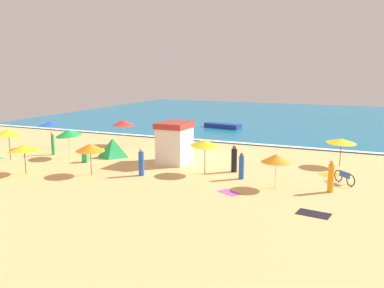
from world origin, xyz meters
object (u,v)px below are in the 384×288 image
small_boat_0 (223,126)px  parked_bicycle (344,177)px  beachgoer_1 (53,143)px  beachgoer_5 (234,160)px  beachgoer_2 (331,177)px  beach_umbrella_6 (69,133)px  beachgoer_3 (241,167)px  beachgoer_4 (85,157)px  beach_umbrella_0 (90,147)px  beach_tent (113,148)px  beach_umbrella_1 (50,123)px  beach_umbrella_7 (341,141)px  beach_umbrella_4 (8,132)px  beach_umbrella_5 (205,143)px  beachgoer_0 (141,163)px  lifeguard_cabana (175,142)px  beach_umbrella_2 (124,123)px  beach_umbrella_8 (24,148)px  beach_umbrella_3 (276,158)px

small_boat_0 → parked_bicycle: bearing=-52.4°
beachgoer_1 → beachgoer_5: size_ratio=1.01×
beachgoer_2 → beachgoer_5: bearing=160.9°
beach_umbrella_6 → beachgoer_3: (13.90, -0.59, -1.18)m
beachgoer_4 → beachgoer_5: (10.88, 1.64, 0.43)m
beach_umbrella_0 → beach_tent: size_ratio=1.21×
beach_umbrella_1 → beach_umbrella_7: bearing=6.7°
beach_umbrella_0 → beach_umbrella_4: 8.33m
beach_umbrella_5 → beachgoer_0: bearing=-150.2°
beach_umbrella_7 → beach_umbrella_1: bearing=-173.3°
beachgoer_3 → small_boat_0: size_ratio=0.38×
lifeguard_cabana → beach_umbrella_2: lifeguard_cabana is taller
beach_umbrella_1 → beachgoer_3: bearing=-10.3°
beach_tent → beachgoer_5: (9.98, -0.58, 0.09)m
beachgoer_0 → beachgoer_5: beachgoer_5 is taller
beach_umbrella_8 → beachgoer_0: (7.14, 2.67, -0.90)m
lifeguard_cabana → beach_umbrella_6: size_ratio=1.11×
beach_umbrella_1 → beach_tent: beach_umbrella_1 is taller
beachgoer_4 → beach_umbrella_7: bearing=19.8°
beach_umbrella_6 → beachgoer_2: 19.31m
beachgoer_1 → small_boat_0: 20.36m
beach_umbrella_3 → beach_umbrella_8: 15.97m
beach_umbrella_7 → beachgoer_0: (-11.52, -7.82, -0.97)m
beachgoer_5 → small_boat_0: beachgoer_5 is taller
beach_tent → beachgoer_0: 6.17m
beach_umbrella_7 → beachgoer_4: size_ratio=3.09×
beach_umbrella_7 → beach_umbrella_2: bearing=177.6°
beachgoer_0 → beachgoer_2: beachgoer_2 is taller
beach_umbrella_1 → beach_umbrella_5: 15.83m
beachgoer_3 → beach_umbrella_1: bearing=169.7°
beach_umbrella_2 → beach_umbrella_7: size_ratio=0.99×
beach_umbrella_7 → small_boat_0: 19.40m
beach_umbrella_4 → beachgoer_5: (16.51, 3.32, -1.26)m
beachgoer_0 → beachgoer_2: size_ratio=0.99×
beachgoer_0 → beach_umbrella_7: bearing=34.2°
beachgoer_3 → beach_umbrella_3: bearing=-25.4°
beachgoer_1 → beach_umbrella_0: bearing=-30.4°
beach_umbrella_4 → beach_umbrella_8: size_ratio=0.96×
beach_umbrella_5 → beach_umbrella_8: bearing=-156.2°
beach_umbrella_2 → beach_umbrella_8: bearing=-91.5°
beachgoer_1 → small_boat_0: bearing=67.8°
beach_umbrella_1 → parked_bicycle: (24.06, -1.79, -1.72)m
beach_umbrella_2 → small_boat_0: 13.98m
lifeguard_cabana → beachgoer_1: lifeguard_cabana is taller
beach_umbrella_1 → beach_umbrella_5: beach_umbrella_1 is taller
beach_umbrella_0 → beach_umbrella_5: bearing=25.6°
beach_umbrella_5 → beach_umbrella_6: size_ratio=0.87×
beach_umbrella_8 → beach_tent: (2.33, 6.53, -0.98)m
beachgoer_1 → beachgoer_0: bearing=-15.9°
beach_umbrella_6 → beach_umbrella_7: (19.28, 5.46, -0.16)m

